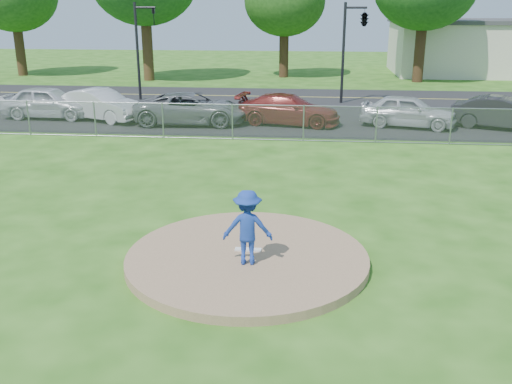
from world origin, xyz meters
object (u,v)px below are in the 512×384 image
parked_car_pearl (408,111)px  parked_car_charcoal (502,113)px  traffic_cone (181,115)px  parked_car_silver (49,102)px  parked_car_white (100,105)px  parked_car_gray (191,109)px  parked_car_darkred (288,109)px  pitcher (248,227)px  traffic_signal_center (362,21)px  traffic_signal_left (141,42)px  commercial_building (494,47)px

parked_car_pearl → parked_car_charcoal: size_ratio=0.99×
traffic_cone → parked_car_pearl: parked_car_pearl is taller
parked_car_silver → parked_car_pearl: 17.66m
traffic_cone → parked_car_white: bearing=-178.2°
parked_car_gray → parked_car_darkred: parked_car_gray is taller
pitcher → traffic_signal_center: bearing=-103.4°
traffic_signal_left → pitcher: 24.23m
parked_car_charcoal → parked_car_darkred: bearing=112.4°
commercial_building → parked_car_silver: 35.61m
pitcher → parked_car_gray: (-4.50, 15.52, -0.27)m
traffic_signal_left → traffic_cone: bearing=-59.8°
commercial_building → pitcher: commercial_building is taller
pitcher → parked_car_silver: size_ratio=0.35×
pitcher → parked_car_silver: 20.16m
parked_car_gray → commercial_building: bearing=-44.7°
commercial_building → parked_car_charcoal: 23.40m
traffic_signal_left → pitcher: traffic_signal_left is taller
traffic_signal_left → traffic_signal_center: (12.73, -0.00, 1.25)m
traffic_cone → parked_car_gray: bearing=-43.6°
parked_car_darkred → parked_car_pearl: size_ratio=1.12×
traffic_signal_left → parked_car_gray: (4.33, -6.92, -2.61)m
parked_car_silver → commercial_building: bearing=-49.8°
commercial_building → parked_car_gray: 30.74m
parked_car_darkred → parked_car_pearl: (5.59, -0.04, 0.03)m
parked_car_gray → parked_car_silver: bearing=81.2°
parked_car_silver → traffic_signal_center: bearing=-67.0°
parked_car_gray → traffic_signal_center: bearing=-53.5°
commercial_building → parked_car_darkred: (-15.78, -22.56, -1.44)m
traffic_signal_left → pitcher: bearing=-68.5°
traffic_signal_center → parked_car_silver: size_ratio=1.20×
commercial_building → parked_car_white: commercial_building is taller
parked_car_silver → parked_car_white: (2.75, -0.26, -0.04)m
parked_car_charcoal → commercial_building: bearing=7.8°
parked_car_charcoal → traffic_cone: bearing=111.5°
pitcher → parked_car_charcoal: size_ratio=0.37×
traffic_signal_center → pitcher: bearing=-99.9°
parked_car_charcoal → parked_car_silver: bearing=111.5°
commercial_building → parked_car_silver: bearing=-141.5°
parked_car_darkred → traffic_signal_center: bearing=-20.0°
traffic_signal_center → parked_car_darkred: (-3.75, -6.56, -3.89)m
parked_car_darkred → traffic_cone: bearing=97.0°
commercial_building → parked_car_charcoal: commercial_building is taller
traffic_signal_center → parked_car_gray: bearing=-140.5°
traffic_cone → parked_car_gray: parked_car_gray is taller
parked_car_white → parked_car_gray: size_ratio=0.86×
commercial_building → parked_car_gray: commercial_building is taller
traffic_cone → parked_car_charcoal: parked_car_charcoal is taller
traffic_signal_left → parked_car_white: bearing=-92.9°
parked_car_charcoal → traffic_signal_left: bearing=93.3°
traffic_signal_left → parked_car_silver: size_ratio=1.20×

